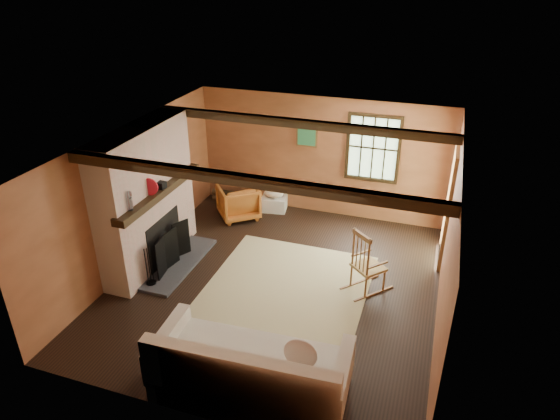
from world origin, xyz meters
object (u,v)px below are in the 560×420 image
at_px(laundry_basket, 274,203).
at_px(armchair, 238,201).
at_px(rocking_chair, 367,266).
at_px(fireplace, 148,203).
at_px(sofa, 250,374).

distance_m(laundry_basket, armchair, 0.80).
relative_size(rocking_chair, armchair, 1.40).
height_order(rocking_chair, armchair, rocking_chair).
bearing_deg(rocking_chair, fireplace, 46.55).
distance_m(fireplace, sofa, 3.59).
relative_size(fireplace, sofa, 1.01).
bearing_deg(armchair, laundry_basket, -177.82).
height_order(fireplace, laundry_basket, fireplace).
bearing_deg(sofa, rocking_chair, 67.29).
bearing_deg(sofa, fireplace, 137.11).
bearing_deg(sofa, armchair, 111.79).
bearing_deg(laundry_basket, fireplace, -118.02).
bearing_deg(armchair, rocking_chair, 110.86).
height_order(rocking_chair, sofa, rocking_chair).
bearing_deg(fireplace, laundry_basket, 61.98).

